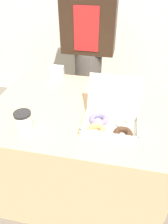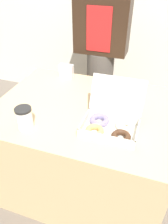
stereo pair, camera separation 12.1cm
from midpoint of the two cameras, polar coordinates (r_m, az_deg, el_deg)
ground_plane at (r=1.94m, az=1.64°, el=-17.34°), size 14.00×14.00×0.00m
table at (r=1.66m, az=1.85°, el=-9.48°), size 1.15×0.88×0.75m
donut_box at (r=1.23m, az=9.63°, el=-3.02°), size 0.31×0.31×0.25m
coffee_cup at (r=1.23m, az=-12.61°, el=-1.69°), size 0.09×0.09×0.13m
napkin_holder at (r=1.76m, az=-2.66°, el=10.58°), size 0.11×0.05×0.11m
person_customer at (r=2.01m, az=6.23°, el=15.29°), size 0.45×0.25×1.62m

